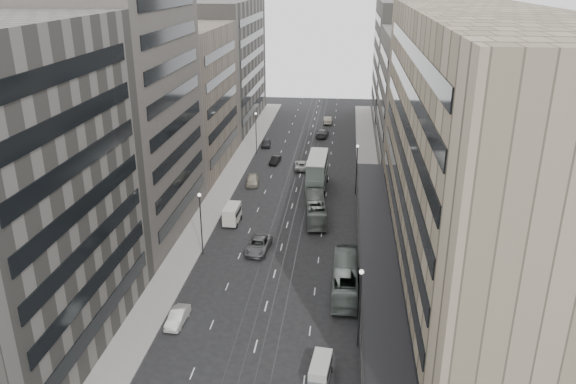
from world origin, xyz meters
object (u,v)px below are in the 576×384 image
at_px(panel_van, 232,214).
at_px(sedan_2, 258,245).
at_px(vw_microbus, 320,370).
at_px(double_decker, 317,172).
at_px(bus_far, 316,208).
at_px(sedan_1, 178,317).
at_px(bus_near, 345,278).
at_px(pedestrian, 367,372).

relative_size(panel_van, sedan_2, 0.73).
bearing_deg(vw_microbus, double_decker, 99.87).
bearing_deg(bus_far, panel_van, 8.83).
distance_m(panel_van, sedan_2, 9.54).
height_order(bus_far, sedan_1, bus_far).
bearing_deg(sedan_2, panel_van, 126.48).
bearing_deg(bus_near, sedan_1, 26.02).
bearing_deg(pedestrian, panel_van, -98.99).
xyz_separation_m(bus_far, vw_microbus, (2.57, -34.90, -0.42)).
xyz_separation_m(bus_far, panel_van, (-11.69, -3.00, -0.09)).
bearing_deg(vw_microbus, sedan_1, 160.53).
bearing_deg(pedestrian, sedan_2, -99.68).
relative_size(panel_van, sedan_1, 1.01).
distance_m(bus_far, double_decker, 12.05).
xyz_separation_m(bus_near, vw_microbus, (-1.93, -15.30, -0.46)).
xyz_separation_m(bus_far, pedestrian, (6.61, -34.63, -0.50)).
relative_size(vw_microbus, pedestrian, 2.18).
height_order(sedan_1, pedestrian, pedestrian).
bearing_deg(bus_far, double_decker, -93.22).
bearing_deg(bus_far, sedan_2, 53.46).
distance_m(panel_van, sedan_1, 24.78).
xyz_separation_m(bus_far, sedan_1, (-12.33, -27.76, -0.87)).
relative_size(double_decker, vw_microbus, 2.60).
relative_size(bus_far, sedan_2, 1.93).
distance_m(bus_near, panel_van, 23.19).
bearing_deg(pedestrian, bus_far, -118.23).
relative_size(bus_near, sedan_2, 1.98).
relative_size(bus_far, sedan_1, 2.66).
bearing_deg(sedan_1, pedestrian, -16.97).
xyz_separation_m(bus_near, panel_van, (-16.19, 16.60, -0.14)).
relative_size(bus_far, vw_microbus, 2.82).
relative_size(sedan_1, pedestrian, 2.31).
bearing_deg(bus_near, panel_van, -45.55).
xyz_separation_m(bus_near, bus_far, (-4.51, 19.60, -0.04)).
height_order(panel_van, sedan_1, panel_van).
relative_size(bus_near, pedestrian, 6.31).
xyz_separation_m(vw_microbus, pedestrian, (4.04, 0.27, -0.09)).
bearing_deg(panel_van, sedan_1, -90.28).
xyz_separation_m(bus_near, pedestrian, (2.11, -15.03, -0.55)).
bearing_deg(panel_van, pedestrian, -58.73).
bearing_deg(bus_far, vw_microbus, 88.63).
height_order(double_decker, panel_van, double_decker).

